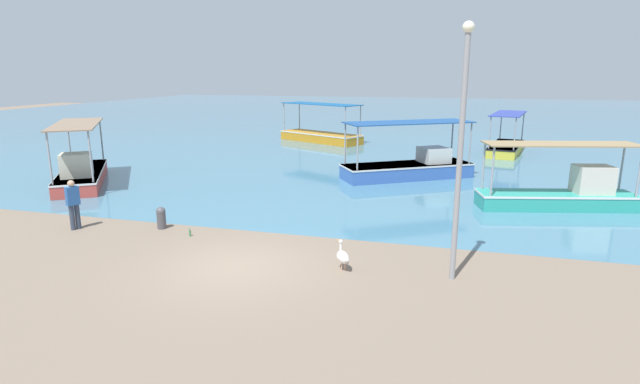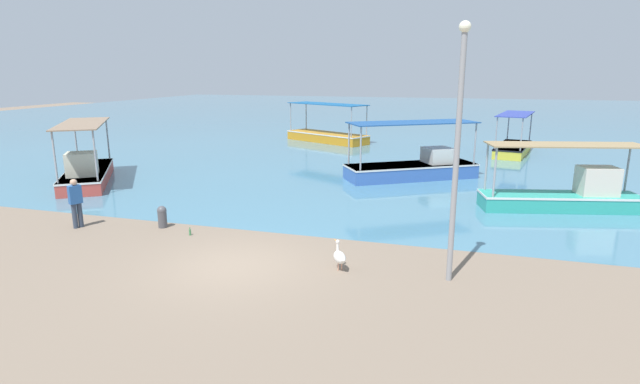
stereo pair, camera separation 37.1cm
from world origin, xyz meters
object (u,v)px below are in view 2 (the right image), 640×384
at_px(fishing_boat_far_left, 86,171).
at_px(mooring_bollard, 162,216).
at_px(lamp_post, 457,143).
at_px(pelican, 340,257).
at_px(glass_bottle, 190,232).
at_px(fishing_boat_outer, 567,194).
at_px(fishing_boat_near_left, 327,135).
at_px(fishing_boat_near_right, 414,166).
at_px(fisherman_standing, 76,202).
at_px(fishing_boat_far_right, 513,146).

distance_m(fishing_boat_far_left, mooring_bollard, 8.94).
bearing_deg(lamp_post, pelican, -177.06).
height_order(lamp_post, glass_bottle, lamp_post).
distance_m(fishing_boat_outer, pelican, 10.77).
bearing_deg(mooring_bollard, lamp_post, -10.50).
xyz_separation_m(fishing_boat_near_left, fishing_boat_near_right, (7.75, -11.52, 0.07)).
relative_size(lamp_post, fisherman_standing, 3.73).
relative_size(fishing_boat_near_left, glass_bottle, 25.58).
xyz_separation_m(fishing_boat_far_right, mooring_bollard, (-12.61, -20.02, -0.10)).
bearing_deg(fishing_boat_far_left, lamp_post, -21.69).
height_order(fishing_boat_outer, fishing_boat_far_left, fishing_boat_far_left).
xyz_separation_m(fishing_boat_near_right, mooring_bollard, (-7.32, -10.63, -0.20)).
xyz_separation_m(fisherman_standing, glass_bottle, (4.09, 0.35, -0.80)).
bearing_deg(fishing_boat_far_right, pelican, -105.05).
height_order(mooring_bollard, glass_bottle, mooring_bollard).
bearing_deg(fishing_boat_far_right, fishing_boat_outer, -86.03).
bearing_deg(fishing_boat_near_left, glass_bottle, -85.54).
height_order(fishing_boat_outer, glass_bottle, fishing_boat_outer).
height_order(fishing_boat_near_left, pelican, fishing_boat_near_left).
xyz_separation_m(fishing_boat_near_right, glass_bottle, (-5.98, -11.11, -0.50)).
height_order(fishing_boat_far_right, pelican, fishing_boat_far_right).
xyz_separation_m(fishing_boat_outer, fishing_boat_near_right, (-6.24, 4.23, -0.02)).
relative_size(fishing_boat_far_right, mooring_bollard, 7.70).
xyz_separation_m(fishing_boat_far_left, pelican, (14.14, -6.90, -0.24)).
height_order(fishing_boat_outer, pelican, fishing_boat_outer).
bearing_deg(fishing_boat_far_right, fishing_boat_near_left, 170.73).
bearing_deg(fisherman_standing, fishing_boat_near_right, 48.70).
distance_m(fishing_boat_near_left, glass_bottle, 22.71).
xyz_separation_m(mooring_bollard, fisherman_standing, (-2.75, -0.83, 0.51)).
distance_m(fishing_boat_near_left, mooring_bollard, 22.15).
bearing_deg(fishing_boat_outer, lamp_post, -116.11).
bearing_deg(lamp_post, fishing_boat_near_right, 100.23).
relative_size(fishing_boat_outer, fishing_boat_near_right, 0.93).
xyz_separation_m(fishing_boat_far_right, lamp_post, (-3.06, -21.79, 3.02)).
xyz_separation_m(fishing_boat_outer, fisherman_standing, (-16.31, -7.23, 0.29)).
height_order(fishing_boat_far_right, glass_bottle, fishing_boat_far_right).
bearing_deg(fisherman_standing, lamp_post, -4.36).
bearing_deg(fishing_boat_outer, fishing_boat_near_left, 131.61).
height_order(fishing_boat_far_left, fishing_boat_far_right, fishing_boat_far_left).
xyz_separation_m(fishing_boat_near_left, glass_bottle, (1.76, -22.63, -0.43)).
relative_size(fishing_boat_near_right, fishing_boat_far_left, 1.06).
distance_m(fishing_boat_far_right, pelican, 22.72).
height_order(fishing_boat_near_left, fishing_boat_outer, fishing_boat_near_left).
relative_size(fishing_boat_near_left, mooring_bollard, 9.15).
bearing_deg(mooring_bollard, fishing_boat_outer, 25.26).
relative_size(fishing_boat_outer, pelican, 7.63).
relative_size(fishing_boat_near_left, fishing_boat_far_left, 1.11).
xyz_separation_m(fishing_boat_far_left, mooring_bollard, (7.42, -4.98, -0.21)).
xyz_separation_m(pelican, mooring_bollard, (-6.72, 1.92, 0.03)).
bearing_deg(mooring_bollard, pelican, -15.94).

